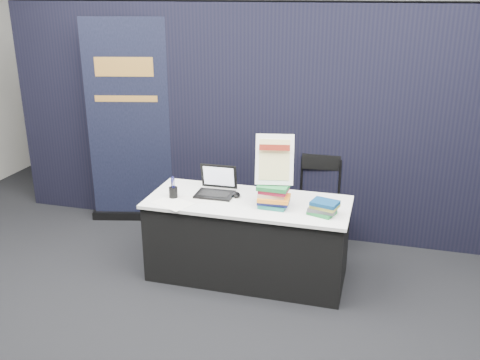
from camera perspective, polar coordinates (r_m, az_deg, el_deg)
name	(u,v)px	position (r m, az deg, el deg)	size (l,w,h in m)	color
floor	(231,307)	(4.62, -0.99, -13.36)	(8.00, 8.00, 0.00)	black
wall_back	(310,47)	(7.83, 7.52, 13.92)	(8.00, 0.02, 3.50)	#ACAAA2
drape_partition	(274,124)	(5.58, 3.63, 5.99)	(6.00, 0.08, 2.40)	black
display_table	(248,239)	(4.90, 0.82, -6.27)	(1.80, 0.75, 0.75)	black
laptop	(216,188)	(4.88, -2.57, -0.84)	(0.35, 0.28, 0.26)	black
mouse	(236,195)	(4.83, -0.41, -1.56)	(0.07, 0.12, 0.04)	black
brochure_left	(189,200)	(4.79, -5.50, -2.09)	(0.29, 0.21, 0.00)	silver
brochure_mid	(173,203)	(4.72, -7.20, -2.47)	(0.33, 0.23, 0.00)	white
brochure_right	(215,198)	(4.80, -2.66, -1.96)	(0.27, 0.19, 0.00)	silver
pen_cup	(173,192)	(4.83, -7.13, -1.33)	(0.08, 0.08, 0.10)	black
book_stack_tall	(273,196)	(4.59, 3.54, -1.68)	(0.25, 0.19, 0.20)	#1C6B61
book_stack_short	(324,208)	(4.50, 8.90, -2.92)	(0.24, 0.20, 0.12)	#1D6D33
info_sign	(274,160)	(4.51, 3.70, 2.13)	(0.34, 0.18, 0.44)	black
pullup_banner	(129,135)	(6.03, -11.72, 4.69)	(0.95, 0.33, 2.25)	black
stacking_chair	(318,197)	(5.52, 8.28, -1.84)	(0.45, 0.45, 0.92)	black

